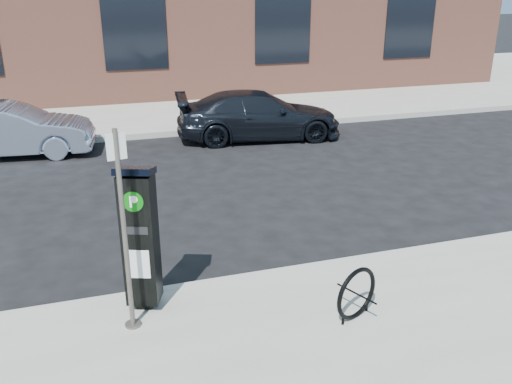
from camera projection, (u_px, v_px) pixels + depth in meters
name	position (u px, v px, depth m)	size (l,w,h in m)	color
ground	(240.00, 285.00, 7.35)	(120.00, 120.00, 0.00)	black
sidewalk_far	(134.00, 94.00, 19.78)	(60.00, 12.00, 0.15)	gray
curb_near	(240.00, 281.00, 7.30)	(60.00, 0.12, 0.16)	#9E9B93
curb_far	(157.00, 135.00, 14.46)	(60.00, 0.12, 0.16)	#9E9B93
parking_kiosk	(140.00, 237.00, 6.28)	(0.52, 0.49, 1.81)	black
sign_pole	(125.00, 235.00, 5.82)	(0.20, 0.19, 2.32)	#4E4945
bike_rack	(356.00, 294.00, 6.27)	(0.62, 0.30, 0.65)	black
car_silver	(10.00, 130.00, 12.72)	(1.31, 3.76, 1.24)	#8C99B2
car_dark	(259.00, 115.00, 14.21)	(1.74, 4.29, 1.24)	black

